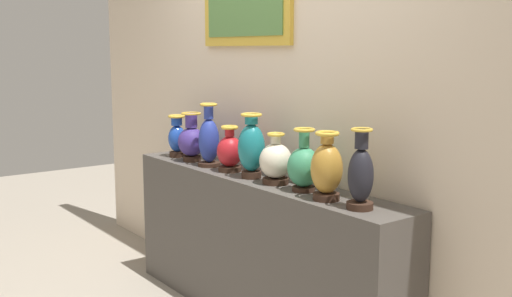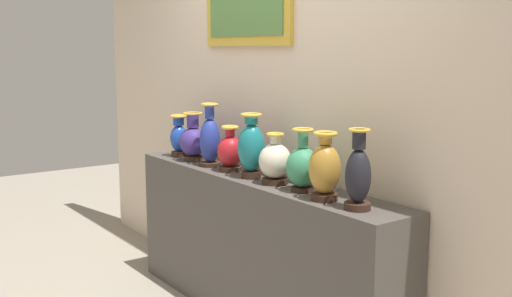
% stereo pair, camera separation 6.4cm
% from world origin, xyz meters
% --- Properties ---
extents(display_shelf, '(2.29, 0.36, 0.91)m').
position_xyz_m(display_shelf, '(0.00, 0.00, 0.45)').
color(display_shelf, '#4C4742').
rests_on(display_shelf, ground_plane).
extents(back_wall, '(5.02, 0.14, 2.94)m').
position_xyz_m(back_wall, '(-0.00, 0.24, 1.48)').
color(back_wall, beige).
rests_on(back_wall, ground_plane).
extents(vase_sapphire, '(0.12, 0.12, 0.30)m').
position_xyz_m(vase_sapphire, '(-0.90, -0.03, 1.05)').
color(vase_sapphire, '#382319').
rests_on(vase_sapphire, display_shelf).
extents(vase_indigo, '(0.19, 0.19, 0.33)m').
position_xyz_m(vase_indigo, '(-0.68, -0.04, 1.05)').
color(vase_indigo, '#382319').
rests_on(vase_indigo, display_shelf).
extents(vase_cobalt, '(0.15, 0.15, 0.41)m').
position_xyz_m(vase_cobalt, '(-0.46, -0.04, 1.08)').
color(vase_cobalt, '#382319').
rests_on(vase_cobalt, display_shelf).
extents(vase_crimson, '(0.16, 0.16, 0.29)m').
position_xyz_m(vase_crimson, '(-0.23, -0.03, 1.03)').
color(vase_crimson, '#382319').
rests_on(vase_crimson, display_shelf).
extents(vase_teal, '(0.16, 0.16, 0.39)m').
position_xyz_m(vase_teal, '(0.01, -0.04, 1.09)').
color(vase_teal, '#382319').
rests_on(vase_teal, display_shelf).
extents(vase_ivory, '(0.19, 0.19, 0.29)m').
position_xyz_m(vase_ivory, '(0.22, -0.02, 1.03)').
color(vase_ivory, '#382319').
rests_on(vase_ivory, display_shelf).
extents(vase_jade, '(0.18, 0.18, 0.34)m').
position_xyz_m(vase_jade, '(0.46, -0.02, 1.05)').
color(vase_jade, '#382319').
rests_on(vase_jade, display_shelf).
extents(vase_ochre, '(0.16, 0.16, 0.35)m').
position_xyz_m(vase_ochre, '(0.68, -0.06, 1.07)').
color(vase_ochre, '#382319').
rests_on(vase_ochre, display_shelf).
extents(vase_onyx, '(0.13, 0.13, 0.39)m').
position_xyz_m(vase_onyx, '(0.90, -0.05, 1.07)').
color(vase_onyx, '#382319').
rests_on(vase_onyx, display_shelf).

